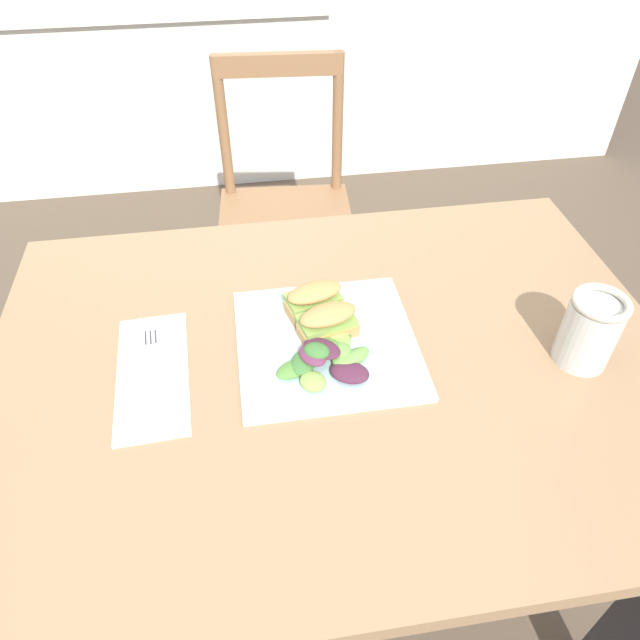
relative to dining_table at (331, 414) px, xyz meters
The scene contains 10 objects.
ground_plane 0.62m from the dining_table, 147.27° to the right, with size 7.88×7.88×0.00m, color brown.
dining_table is the anchor object (origin of this frame).
chair_wooden_far 0.91m from the dining_table, 89.51° to the left, with size 0.43×0.43×0.87m.
plate_lunch 0.15m from the dining_table, 105.86° to the left, with size 0.29×0.29×0.01m, color silver.
sandwich_half_front 0.19m from the dining_table, 95.94° to the left, with size 0.10×0.08×0.06m.
sandwich_half_back 0.21m from the dining_table, 99.81° to the left, with size 0.10×0.08×0.06m.
salad_mixed_greens 0.16m from the dining_table, 127.56° to the right, with size 0.16×0.15×0.04m.
napkin_folded 0.32m from the dining_table, behind, with size 0.11×0.26×0.00m, color white.
fork_on_napkin 0.32m from the dining_table, behind, with size 0.03×0.19×0.00m.
mason_jar_iced_tea 0.43m from the dining_table, ahead, with size 0.09×0.09×0.12m.
Camera 1 is at (0.00, -0.55, 1.41)m, focal length 32.71 mm.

